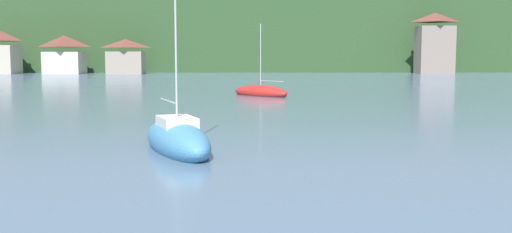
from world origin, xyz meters
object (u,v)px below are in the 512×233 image
shore_building_central (126,57)px  sailboat_far_1 (261,92)px  shore_building_eastcentral (435,44)px  sailboat_mid_4 (177,140)px  shore_building_west (2,53)px  shore_building_westcentral (65,55)px

shore_building_central → sailboat_far_1: size_ratio=1.00×
shore_building_eastcentral → sailboat_mid_4: shore_building_eastcentral is taller
shore_building_west → sailboat_mid_4: sailboat_mid_4 is taller
sailboat_far_1 → sailboat_mid_4: sailboat_mid_4 is taller
shore_building_westcentral → shore_building_central: bearing=-3.7°
shore_building_central → shore_building_eastcentral: size_ratio=0.61×
shore_building_west → shore_building_westcentral: 10.40m
shore_building_eastcentral → sailboat_mid_4: (-34.02, -78.91, -4.57)m
sailboat_far_1 → sailboat_mid_4: 27.41m
shore_building_eastcentral → shore_building_westcentral: bearing=179.5°
shore_building_central → shore_building_eastcentral: shore_building_eastcentral is taller
sailboat_mid_4 → sailboat_far_1: bearing=151.8°
shore_building_west → sailboat_far_1: shore_building_west is taller
shore_building_westcentral → shore_building_eastcentral: size_ratio=0.63×
shore_building_westcentral → sailboat_mid_4: sailboat_mid_4 is taller
shore_building_central → sailboat_far_1: bearing=-67.4°
shore_building_central → sailboat_mid_4: 80.79m
shore_building_west → shore_building_eastcentral: (72.76, -0.41, 1.48)m
shore_building_eastcentral → shore_building_central: bearing=-179.8°
shore_building_westcentral → sailboat_mid_4: (28.34, -79.42, -2.78)m
shore_building_west → shore_building_central: shore_building_west is taller
shore_building_westcentral → shore_building_central: shore_building_westcentral is taller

